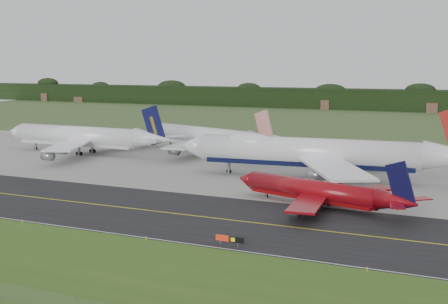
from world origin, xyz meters
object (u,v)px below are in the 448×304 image
taxiway_sign (230,239)px  jet_navy_gold (85,137)px  jet_star_tail (209,138)px  jet_ba_747 (319,153)px  jet_red_737 (320,192)px

taxiway_sign → jet_navy_gold: bearing=139.1°
jet_star_tail → taxiway_sign: 96.27m
jet_ba_747 → jet_navy_gold: (-74.11, 10.47, -1.06)m
jet_red_737 → jet_navy_gold: jet_navy_gold is taller
jet_ba_747 → jet_star_tail: 49.84m
jet_ba_747 → jet_navy_gold: jet_ba_747 is taller
jet_star_tail → taxiway_sign: bearing=-61.4°
jet_red_737 → taxiway_sign: 30.15m
jet_navy_gold → jet_ba_747: bearing=-8.0°
jet_red_737 → taxiway_sign: (-4.49, -29.76, -1.81)m
jet_red_737 → jet_navy_gold: size_ratio=0.64×
jet_red_737 → jet_star_tail: size_ratio=0.72×
jet_ba_747 → jet_red_737: 29.14m
jet_ba_747 → jet_star_tail: (-41.83, 27.06, -1.29)m
jet_star_tail → taxiway_sign: size_ratio=11.66×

